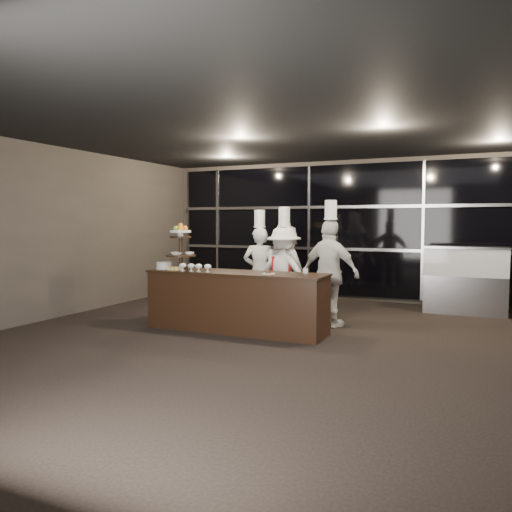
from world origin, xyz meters
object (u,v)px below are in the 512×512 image
at_px(layer_cake, 164,266).
at_px(buffet_counter, 236,301).
at_px(display_stand, 181,243).
at_px(chef_b, 284,271).
at_px(display_case, 466,276).
at_px(chef_c, 284,273).
at_px(chef_d, 330,272).
at_px(chef_a, 260,270).

bearing_deg(layer_cake, buffet_counter, 2.23).
distance_m(display_stand, layer_cake, 0.47).
height_order(layer_cake, chef_b, chef_b).
bearing_deg(display_case, chef_b, -146.84).
relative_size(display_stand, chef_b, 0.38).
bearing_deg(chef_c, chef_d, -11.36).
bearing_deg(chef_a, display_case, 29.95).
bearing_deg(display_case, chef_a, -150.05).
xyz_separation_m(display_case, chef_a, (-3.30, -1.90, 0.14)).
relative_size(display_stand, display_case, 0.52).
bearing_deg(chef_d, display_case, 48.44).
xyz_separation_m(chef_c, chef_d, (0.86, -0.17, 0.06)).
bearing_deg(buffet_counter, chef_d, 36.35).
relative_size(buffet_counter, chef_b, 1.46).
height_order(buffet_counter, chef_b, chef_b).
distance_m(chef_b, chef_d, 0.97).
xyz_separation_m(buffet_counter, display_case, (3.17, 3.09, 0.22)).
xyz_separation_m(chef_a, chef_d, (1.36, -0.28, 0.05)).
height_order(display_stand, chef_b, chef_b).
bearing_deg(chef_a, chef_d, -11.80).
distance_m(layer_cake, chef_c, 2.01).
bearing_deg(buffet_counter, display_stand, -179.99).
xyz_separation_m(layer_cake, display_case, (4.45, 3.14, -0.29)).
distance_m(buffet_counter, layer_cake, 1.38).
height_order(buffet_counter, chef_c, chef_c).
distance_m(buffet_counter, chef_c, 1.19).
bearing_deg(buffet_counter, chef_a, 96.43).
bearing_deg(chef_a, display_stand, -126.08).
bearing_deg(buffet_counter, display_case, 44.30).
bearing_deg(chef_b, display_case, 33.16).
relative_size(layer_cake, chef_a, 0.16).
bearing_deg(display_stand, chef_c, 38.12).
relative_size(chef_a, chef_d, 0.93).
distance_m(layer_cake, chef_b, 2.05).
xyz_separation_m(buffet_counter, display_stand, (-1.00, -0.00, 0.87)).
bearing_deg(buffet_counter, chef_b, 75.57).
bearing_deg(chef_d, chef_b, 160.48).
xyz_separation_m(display_stand, chef_c, (1.37, 1.08, -0.52)).
bearing_deg(buffet_counter, chef_c, 70.96).
bearing_deg(chef_d, chef_a, 168.20).
bearing_deg(chef_c, display_stand, -141.88).
relative_size(display_case, chef_b, 0.74).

